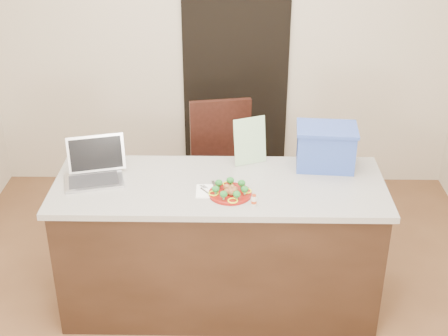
{
  "coord_description": "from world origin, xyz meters",
  "views": [
    {
      "loc": [
        0.08,
        -3.12,
        2.8
      ],
      "look_at": [
        0.03,
        0.2,
        1.06
      ],
      "focal_mm": 50.0,
      "sensor_mm": 36.0,
      "label": 1
    }
  ],
  "objects_px": {
    "napkin": "(209,191)",
    "blue_box": "(326,147)",
    "plate": "(230,193)",
    "yogurt_bottle": "(254,201)",
    "island": "(220,245)",
    "laptop": "(95,168)",
    "chair": "(220,161)"
  },
  "relations": [
    {
      "from": "napkin",
      "to": "blue_box",
      "type": "bearing_deg",
      "value": 25.17
    },
    {
      "from": "plate",
      "to": "yogurt_bottle",
      "type": "relative_size",
      "value": 3.75
    },
    {
      "from": "island",
      "to": "blue_box",
      "type": "bearing_deg",
      "value": 19.98
    },
    {
      "from": "blue_box",
      "to": "yogurt_bottle",
      "type": "bearing_deg",
      "value": -128.82
    },
    {
      "from": "island",
      "to": "laptop",
      "type": "bearing_deg",
      "value": 174.72
    },
    {
      "from": "laptop",
      "to": "island",
      "type": "bearing_deg",
      "value": -20.1
    },
    {
      "from": "plate",
      "to": "napkin",
      "type": "xyz_separation_m",
      "value": [
        -0.13,
        0.04,
        -0.01
      ]
    },
    {
      "from": "plate",
      "to": "blue_box",
      "type": "bearing_deg",
      "value": 32.09
    },
    {
      "from": "napkin",
      "to": "yogurt_bottle",
      "type": "height_order",
      "value": "yogurt_bottle"
    },
    {
      "from": "plate",
      "to": "laptop",
      "type": "bearing_deg",
      "value": 166.22
    },
    {
      "from": "laptop",
      "to": "blue_box",
      "type": "distance_m",
      "value": 1.47
    },
    {
      "from": "blue_box",
      "to": "napkin",
      "type": "bearing_deg",
      "value": -150.25
    },
    {
      "from": "laptop",
      "to": "blue_box",
      "type": "height_order",
      "value": "blue_box"
    },
    {
      "from": "blue_box",
      "to": "island",
      "type": "bearing_deg",
      "value": -155.43
    },
    {
      "from": "yogurt_bottle",
      "to": "blue_box",
      "type": "bearing_deg",
      "value": 46.6
    },
    {
      "from": "yogurt_bottle",
      "to": "laptop",
      "type": "xyz_separation_m",
      "value": [
        -0.99,
        0.32,
        0.04
      ]
    },
    {
      "from": "island",
      "to": "laptop",
      "type": "relative_size",
      "value": 5.06
    },
    {
      "from": "island",
      "to": "plate",
      "type": "distance_m",
      "value": 0.49
    },
    {
      "from": "plate",
      "to": "island",
      "type": "bearing_deg",
      "value": 116.72
    },
    {
      "from": "plate",
      "to": "yogurt_bottle",
      "type": "xyz_separation_m",
      "value": [
        0.14,
        -0.12,
        0.02
      ]
    },
    {
      "from": "laptop",
      "to": "chair",
      "type": "distance_m",
      "value": 1.2
    },
    {
      "from": "plate",
      "to": "chair",
      "type": "relative_size",
      "value": 0.24
    },
    {
      "from": "plate",
      "to": "chair",
      "type": "height_order",
      "value": "chair"
    },
    {
      "from": "chair",
      "to": "blue_box",
      "type": "bearing_deg",
      "value": -53.79
    },
    {
      "from": "island",
      "to": "napkin",
      "type": "bearing_deg",
      "value": -120.02
    },
    {
      "from": "blue_box",
      "to": "chair",
      "type": "xyz_separation_m",
      "value": [
        -0.69,
        0.67,
        -0.45
      ]
    },
    {
      "from": "napkin",
      "to": "blue_box",
      "type": "distance_m",
      "value": 0.82
    },
    {
      "from": "laptop",
      "to": "chair",
      "type": "relative_size",
      "value": 0.38
    },
    {
      "from": "napkin",
      "to": "blue_box",
      "type": "height_order",
      "value": "blue_box"
    },
    {
      "from": "blue_box",
      "to": "chair",
      "type": "relative_size",
      "value": 0.38
    },
    {
      "from": "yogurt_bottle",
      "to": "blue_box",
      "type": "distance_m",
      "value": 0.7
    },
    {
      "from": "chair",
      "to": "plate",
      "type": "bearing_deg",
      "value": -95.43
    }
  ]
}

